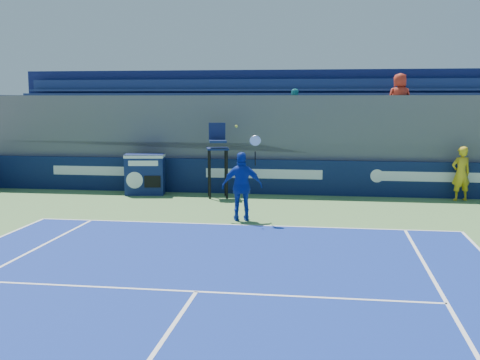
# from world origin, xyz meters

# --- Properties ---
(ball_person) EXTENTS (0.74, 0.59, 1.75)m
(ball_person) POSITION_xyz_m (6.41, 16.68, 0.89)
(ball_person) COLOR gold
(ball_person) RESTS_ON apron
(back_hoarding) EXTENTS (20.40, 0.21, 1.20)m
(back_hoarding) POSITION_xyz_m (0.00, 17.10, 0.60)
(back_hoarding) COLOR #0B1841
(back_hoarding) RESTS_ON ground
(match_clock) EXTENTS (1.41, 0.91, 1.40)m
(match_clock) POSITION_xyz_m (-4.01, 16.40, 0.74)
(match_clock) COLOR #0F1C4F
(match_clock) RESTS_ON ground
(umpire_chair) EXTENTS (0.85, 0.85, 2.48)m
(umpire_chair) POSITION_xyz_m (-1.44, 16.17, 1.53)
(umpire_chair) COLOR black
(umpire_chair) RESTS_ON ground
(tennis_player) EXTENTS (1.15, 0.64, 2.57)m
(tennis_player) POSITION_xyz_m (-0.09, 12.50, 0.94)
(tennis_player) COLOR #1433A3
(tennis_player) RESTS_ON apron
(stadium_seating) EXTENTS (21.00, 4.05, 4.40)m
(stadium_seating) POSITION_xyz_m (0.02, 19.15, 1.83)
(stadium_seating) COLOR #545459
(stadium_seating) RESTS_ON ground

